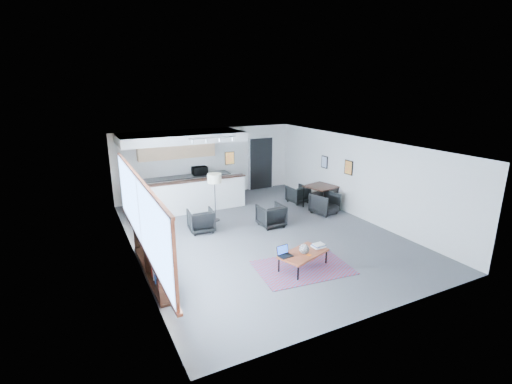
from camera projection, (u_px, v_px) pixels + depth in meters
name	position (u px, v px, depth m)	size (l,w,h in m)	color
room	(261.00, 191.00, 10.42)	(7.02, 9.02, 2.62)	#4A4A4C
window	(140.00, 213.00, 8.10)	(0.10, 5.95, 1.66)	#8CBFFF
console	(153.00, 262.00, 8.36)	(0.35, 3.00, 0.80)	black
kitchenette	(182.00, 167.00, 13.06)	(4.20, 1.96, 2.60)	white
doorway	(261.00, 163.00, 15.27)	(1.10, 0.12, 2.15)	black
track_light	(212.00, 139.00, 11.71)	(1.60, 0.07, 0.15)	silver
wall_art_lower	(349.00, 168.00, 12.19)	(0.03, 0.38, 0.48)	black
wall_art_upper	(324.00, 162.00, 13.32)	(0.03, 0.34, 0.44)	black
kilim_rug	(303.00, 268.00, 8.76)	(2.32, 1.71, 0.01)	#542D44
coffee_table	(303.00, 254.00, 8.66)	(1.35, 1.01, 0.39)	maroon
laptop	(284.00, 253.00, 8.49)	(0.34, 0.30, 0.23)	black
ceramic_pot	(304.00, 249.00, 8.57)	(0.23, 0.23, 0.23)	gray
book_stack	(318.00, 245.00, 8.93)	(0.31, 0.25, 0.09)	silver
coaster	(309.00, 255.00, 8.52)	(0.13, 0.13, 0.01)	#E5590C
armchair_left	(201.00, 219.00, 10.87)	(0.71, 0.66, 0.73)	black
armchair_right	(271.00, 214.00, 11.26)	(0.73, 0.68, 0.75)	black
floor_lamp	(214.00, 180.00, 11.47)	(0.55, 0.55, 1.53)	black
dining_table	(321.00, 188.00, 12.87)	(1.13, 1.13, 0.79)	black
dining_chair_near	(325.00, 204.00, 12.39)	(0.65, 0.61, 0.67)	black
dining_chair_far	(298.00, 195.00, 13.57)	(0.57, 0.54, 0.59)	black
microwave	(200.00, 170.00, 13.84)	(0.55, 0.30, 0.37)	black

